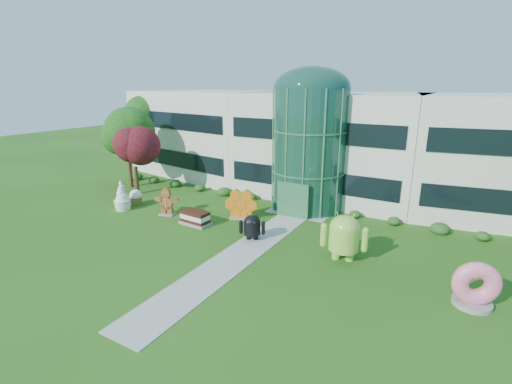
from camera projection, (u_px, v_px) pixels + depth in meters
The scene contains 14 objects.
ground at pixel (228, 263), 21.71m from camera, with size 140.00×140.00×0.00m, color #215114.
building at pixel (333, 143), 35.35m from camera, with size 46.00×15.00×9.30m, color beige, non-canonical shape.
atrium at pixel (309, 150), 30.30m from camera, with size 6.00×6.00×9.80m, color #194738.
walkway at pixel (246, 250), 23.37m from camera, with size 2.40×20.00×0.04m, color #9E9E93.
tree_red at pixel (135, 163), 34.54m from camera, with size 4.00×4.00×6.00m, color #3F0C14, non-canonical shape.
trees_backdrop at pixel (314, 156), 31.33m from camera, with size 52.00×8.00×8.40m, color #124711, non-canonical shape.
android_green at pixel (344, 234), 21.74m from camera, with size 2.88×1.92×3.27m, color #8DC740, non-canonical shape.
android_black at pixel (252, 225), 24.69m from camera, with size 1.81×1.22×2.06m, color black, non-canonical shape.
donut at pixel (475, 283), 17.31m from camera, with size 2.20×1.06×2.29m, color #E55779, non-canonical shape.
gingerbread at pixel (167, 201), 29.44m from camera, with size 2.42×0.93×2.23m, color brown, non-canonical shape.
ice_cream_sandwich at pixel (195, 218), 27.56m from camera, with size 2.37×1.19×1.06m, color black, non-canonical shape.
honeycomb at pixel (241, 206), 28.60m from camera, with size 2.70×0.96×2.12m, color orange, non-canonical shape.
froyo at pixel (122, 195), 30.60m from camera, with size 1.46×1.46×2.50m, color white, non-canonical shape.
cupcake at pixel (136, 197), 32.03m from camera, with size 1.14×1.14×1.37m, color white, non-canonical shape.
Camera 1 is at (11.26, -16.20, 10.13)m, focal length 26.00 mm.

